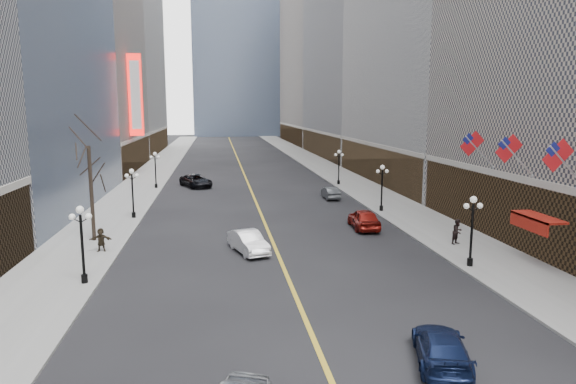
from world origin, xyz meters
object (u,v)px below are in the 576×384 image
object	(u,v)px
streetlamp_east_2	(382,183)
car_nb_mid	(248,242)
car_nb_far	(196,181)
car_sb_far	(330,193)
streetlamp_east_1	(472,224)
streetlamp_west_1	(82,236)
streetlamp_west_2	(132,188)
streetlamp_east_3	(339,163)
car_sb_near	(441,348)
streetlamp_west_3	(155,166)
car_sb_mid	(364,219)

from	to	relation	value
streetlamp_east_2	car_nb_mid	world-z (taller)	streetlamp_east_2
car_nb_far	car_nb_mid	bearing A→B (deg)	-105.10
streetlamp_east_2	car_sb_far	world-z (taller)	streetlamp_east_2
streetlamp_east_1	car_nb_far	distance (m)	41.43
streetlamp_west_1	streetlamp_west_2	distance (m)	18.00
streetlamp_east_2	car_nb_far	distance (m)	26.66
streetlamp_east_2	streetlamp_west_2	size ratio (longest dim) A/B	1.00
streetlamp_east_2	streetlamp_west_2	distance (m)	23.60
streetlamp_west_2	car_sb_far	distance (m)	21.97
car_sb_far	streetlamp_east_3	bearing A→B (deg)	-108.91
streetlamp_east_2	streetlamp_east_3	size ratio (longest dim) A/B	1.00
car_nb_far	car_sb_far	xyz separation A→B (m)	(15.35, -10.83, -0.14)
car_sb_near	streetlamp_east_1	bearing A→B (deg)	-105.89
car_nb_mid	car_sb_near	bearing A→B (deg)	-86.42
streetlamp_east_3	streetlamp_west_3	distance (m)	23.60
car_nb_mid	car_sb_far	xyz separation A→B (m)	(10.50, 20.58, -0.08)
streetlamp_west_3	car_sb_near	bearing A→B (deg)	-70.97
streetlamp_east_3	car_sb_near	distance (m)	48.19
streetlamp_west_1	car_nb_mid	distance (m)	11.46
car_sb_near	streetlamp_west_2	bearing A→B (deg)	-45.12
streetlamp_west_3	car_nb_far	world-z (taller)	streetlamp_west_3
streetlamp_east_2	streetlamp_west_3	world-z (taller)	same
streetlamp_east_1	car_sb_near	xyz separation A→B (m)	(-7.18, -11.60, -2.20)
car_sb_near	car_sb_mid	world-z (taller)	car_sb_mid
streetlamp_east_2	streetlamp_east_3	distance (m)	18.00
streetlamp_west_2	car_sb_far	bearing A→B (deg)	21.78
car_nb_mid	streetlamp_east_3	bearing A→B (deg)	48.11
streetlamp_west_1	car_sb_far	world-z (taller)	streetlamp_west_1
streetlamp_west_3	car_nb_mid	xyz separation A→B (m)	(9.80, -30.47, -2.14)
car_sb_mid	streetlamp_west_1	bearing A→B (deg)	32.36
streetlamp_west_1	car_sb_far	size ratio (longest dim) A/B	1.09
car_nb_far	streetlamp_west_1	bearing A→B (deg)	-121.51
streetlamp_east_2	streetlamp_west_1	xyz separation A→B (m)	(-23.60, -18.00, 0.00)
streetlamp_east_2	streetlamp_west_1	bearing A→B (deg)	-142.67
streetlamp_east_1	car_sb_far	bearing A→B (deg)	97.21
streetlamp_west_2	car_sb_near	size ratio (longest dim) A/B	0.94
streetlamp_east_3	car_nb_mid	bearing A→B (deg)	-114.37
streetlamp_east_2	streetlamp_west_3	size ratio (longest dim) A/B	1.00
car_sb_mid	car_sb_far	bearing A→B (deg)	-88.98
car_nb_mid	car_nb_far	bearing A→B (deg)	81.26
car_nb_mid	car_nb_far	distance (m)	31.78
streetlamp_west_1	car_sb_mid	world-z (taller)	streetlamp_west_1
streetlamp_west_1	car_sb_mid	distance (m)	23.07
streetlamp_west_1	car_nb_far	distance (m)	37.33
streetlamp_west_3	car_nb_far	xyz separation A→B (m)	(4.95, 0.94, -2.08)
car_sb_mid	car_sb_far	size ratio (longest dim) A/B	1.21
streetlamp_west_1	streetlamp_west_2	size ratio (longest dim) A/B	1.00
streetlamp_east_3	car_nb_mid	distance (m)	33.51
streetlamp_east_1	streetlamp_east_2	distance (m)	18.00
streetlamp_east_1	car_sb_near	world-z (taller)	streetlamp_east_1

